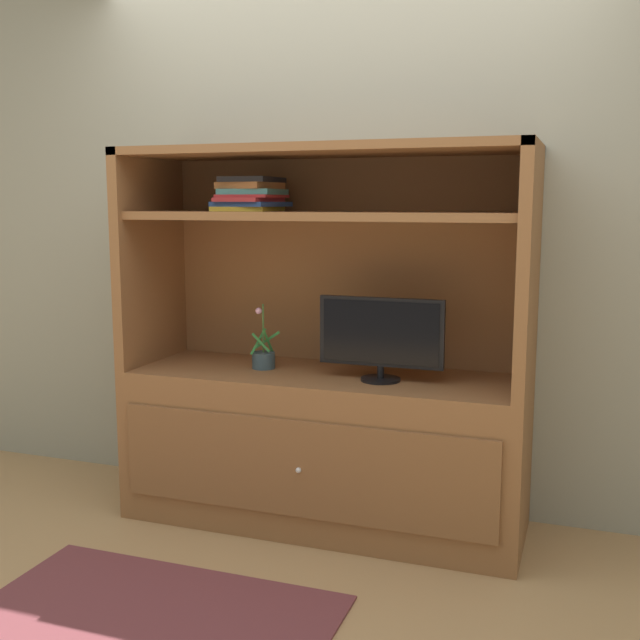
{
  "coord_description": "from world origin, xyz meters",
  "views": [
    {
      "loc": [
        1.12,
        -2.79,
        1.46
      ],
      "look_at": [
        0.0,
        0.35,
        0.95
      ],
      "focal_mm": 43.04,
      "sensor_mm": 36.0,
      "label": 1
    }
  ],
  "objects": [
    {
      "name": "ground_plane",
      "position": [
        0.0,
        0.0,
        0.0
      ],
      "size": [
        8.0,
        8.0,
        0.0
      ],
      "primitive_type": "plane",
      "color": "tan"
    },
    {
      "name": "painted_rear_wall",
      "position": [
        0.0,
        0.75,
        1.4
      ],
      "size": [
        6.0,
        0.1,
        2.8
      ],
      "primitive_type": "cube",
      "color": "gray",
      "rests_on": "ground_plane"
    },
    {
      "name": "area_rug",
      "position": [
        -0.29,
        -0.6,
        0.01
      ],
      "size": [
        1.29,
        0.73,
        0.01
      ],
      "primitive_type": "cube",
      "color": "brown",
      "rests_on": "ground_plane"
    },
    {
      "name": "media_console",
      "position": [
        0.0,
        0.41,
        0.53
      ],
      "size": [
        1.81,
        0.63,
        1.7
      ],
      "color": "brown",
      "rests_on": "ground_plane"
    },
    {
      "name": "tv_monitor",
      "position": [
        0.28,
        0.34,
        0.89
      ],
      "size": [
        0.55,
        0.17,
        0.36
      ],
      "color": "black",
      "rests_on": "media_console"
    },
    {
      "name": "potted_plant",
      "position": [
        -0.3,
        0.4,
        0.75
      ],
      "size": [
        0.15,
        0.14,
        0.3
      ],
      "color": "#384C56",
      "rests_on": "media_console"
    },
    {
      "name": "magazine_stack",
      "position": [
        -0.35,
        0.4,
        1.49
      ],
      "size": [
        0.3,
        0.34,
        0.15
      ],
      "color": "gold",
      "rests_on": "media_console"
    }
  ]
}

